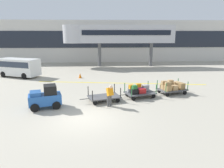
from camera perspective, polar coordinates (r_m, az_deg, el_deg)
name	(u,v)px	position (r m, az deg, el deg)	size (l,w,h in m)	color
ground_plane	(85,118)	(12.75, -7.51, -9.32)	(120.00, 120.00, 0.00)	#A8A08E
apron_lead_line	(120,83)	(21.25, 2.23, 0.26)	(17.06, 0.20, 0.01)	yellow
terminal_building	(94,41)	(37.71, -5.00, 11.63)	(63.59, 2.51, 7.13)	beige
jet_bridge	(115,34)	(31.77, 0.70, 13.45)	(16.44, 3.00, 6.12)	#B7B7BC
baggage_tug	(45,97)	(14.76, -17.79, -3.52)	(2.33, 1.72, 1.58)	#2659A5
baggage_cart_lead	(104,97)	(15.54, -2.19, -3.55)	(3.08, 1.99, 1.10)	#4C4C4F
baggage_cart_middle	(139,91)	(16.61, 7.36, -1.87)	(3.08, 1.99, 1.10)	#4C4C4F
baggage_cart_tail	(172,87)	(18.16, 16.17, -0.78)	(3.08, 1.99, 1.13)	#4C4C4F
baggage_handler	(110,95)	(14.29, -0.63, -2.93)	(0.55, 0.55, 1.56)	#4C4C4C
shuttle_van	(19,66)	(26.49, -24.24, 4.47)	(5.16, 3.58, 2.10)	white
safety_cone_near	(80,76)	(23.91, -8.74, 2.30)	(0.36, 0.36, 0.55)	orange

